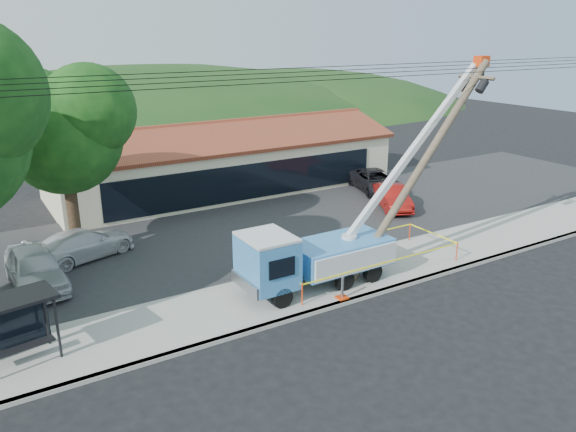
% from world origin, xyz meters
% --- Properties ---
extents(ground, '(120.00, 120.00, 0.00)m').
position_xyz_m(ground, '(0.00, 0.00, 0.00)').
color(ground, black).
rests_on(ground, ground).
extents(curb, '(60.00, 0.25, 0.15)m').
position_xyz_m(curb, '(0.00, 2.10, 0.07)').
color(curb, '#A3A198').
rests_on(curb, ground).
extents(sidewalk, '(60.00, 4.00, 0.15)m').
position_xyz_m(sidewalk, '(0.00, 4.00, 0.07)').
color(sidewalk, '#A3A198').
rests_on(sidewalk, ground).
extents(parking_lot, '(60.00, 12.00, 0.10)m').
position_xyz_m(parking_lot, '(0.00, 12.00, 0.05)').
color(parking_lot, '#28282B').
rests_on(parking_lot, ground).
extents(strip_mall, '(22.50, 8.53, 4.67)m').
position_xyz_m(strip_mall, '(4.00, 19.98, 1.88)').
color(strip_mall, beige).
rests_on(strip_mall, ground).
extents(tree_lot, '(6.30, 5.60, 8.94)m').
position_xyz_m(tree_lot, '(-7.00, 13.00, 6.21)').
color(tree_lot, '#332316').
rests_on(tree_lot, ground).
extents(hill_center, '(89.60, 64.00, 32.00)m').
position_xyz_m(hill_center, '(10.00, 55.00, 0.00)').
color(hill_center, '#193E16').
rests_on(hill_center, ground).
extents(hill_east, '(72.80, 52.00, 26.00)m').
position_xyz_m(hill_east, '(30.00, 55.00, 0.00)').
color(hill_east, '#193E16').
rests_on(hill_east, ground).
extents(utility_truck, '(12.15, 3.56, 9.02)m').
position_xyz_m(utility_truck, '(0.57, 3.90, 1.62)').
color(utility_truck, black).
rests_on(utility_truck, ground).
extents(leaning_pole, '(7.29, 1.92, 9.00)m').
position_xyz_m(leaning_pole, '(6.00, 3.46, 4.98)').
color(leaning_pole, brown).
rests_on(leaning_pole, ground).
extents(bus_shelter, '(2.55, 1.81, 2.26)m').
position_xyz_m(bus_shelter, '(-10.55, 4.23, 1.79)').
color(bus_shelter, black).
rests_on(bus_shelter, ground).
extents(caution_tape, '(8.49, 3.15, 0.91)m').
position_xyz_m(caution_tape, '(3.38, 4.23, 0.82)').
color(caution_tape, '#ED3A0C').
rests_on(caution_tape, ground).
extents(car_silver, '(2.16, 4.95, 1.66)m').
position_xyz_m(car_silver, '(-9.26, 9.89, 0.00)').
color(car_silver, '#B9BBC1').
rests_on(car_silver, ground).
extents(car_red, '(3.14, 4.42, 1.38)m').
position_xyz_m(car_red, '(10.59, 10.46, 0.00)').
color(car_red, maroon).
rests_on(car_red, ground).
extents(car_white, '(5.22, 3.42, 1.41)m').
position_xyz_m(car_white, '(-6.90, 12.05, 0.00)').
color(car_white, silver).
rests_on(car_white, ground).
extents(car_dark, '(3.62, 5.48, 1.40)m').
position_xyz_m(car_dark, '(12.17, 13.92, 0.00)').
color(car_dark, black).
rests_on(car_dark, ground).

